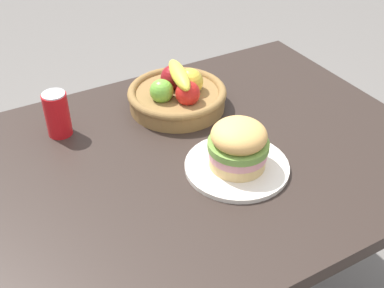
% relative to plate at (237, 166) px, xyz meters
% --- Properties ---
extents(dining_table, '(1.40, 0.90, 0.75)m').
position_rel_plate_xyz_m(dining_table, '(-0.14, 0.10, -0.11)').
color(dining_table, '#2D231E').
rests_on(dining_table, ground_plane).
extents(plate, '(0.26, 0.26, 0.01)m').
position_rel_plate_xyz_m(plate, '(0.00, 0.00, 0.00)').
color(plate, silver).
rests_on(plate, dining_table).
extents(sandwich, '(0.15, 0.15, 0.12)m').
position_rel_plate_xyz_m(sandwich, '(0.00, 0.00, 0.07)').
color(sandwich, '#E5BC75').
rests_on(sandwich, plate).
extents(soda_can, '(0.07, 0.07, 0.13)m').
position_rel_plate_xyz_m(soda_can, '(-0.34, 0.36, 0.06)').
color(soda_can, red).
rests_on(soda_can, dining_table).
extents(fruit_basket, '(0.29, 0.29, 0.13)m').
position_rel_plate_xyz_m(fruit_basket, '(0.01, 0.33, 0.04)').
color(fruit_basket, olive).
rests_on(fruit_basket, dining_table).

